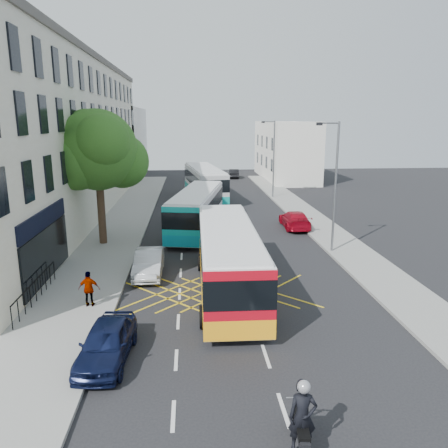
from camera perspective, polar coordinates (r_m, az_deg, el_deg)
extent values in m
plane|color=black|center=(16.38, 5.50, -16.80)|extent=(120.00, 120.00, 0.00)
cube|color=gray|center=(30.62, -15.45, -2.50)|extent=(5.00, 70.00, 0.15)
cube|color=gray|center=(31.70, 14.25, -1.89)|extent=(3.00, 70.00, 0.15)
cube|color=beige|center=(40.11, -21.35, 10.07)|extent=(8.00, 45.00, 13.00)
cube|color=#59544C|center=(40.39, -22.22, 19.65)|extent=(8.30, 45.00, 0.50)
cube|color=black|center=(23.62, -22.52, 0.60)|extent=(0.12, 7.00, 0.90)
cube|color=black|center=(24.05, -22.14, -3.59)|extent=(0.12, 7.00, 2.60)
cube|color=silver|center=(69.93, -14.12, 10.41)|extent=(8.00, 20.00, 10.00)
cube|color=silver|center=(63.54, 7.97, 9.51)|extent=(6.00, 18.00, 8.00)
cylinder|color=#382619|center=(30.10, -15.72, 1.67)|extent=(0.50, 0.50, 4.40)
sphere|color=#255317|center=(29.58, -16.21, 9.27)|extent=(5.20, 5.20, 5.20)
sphere|color=#255317|center=(30.18, -13.19, 8.00)|extent=(3.60, 3.60, 3.60)
sphere|color=#255317|center=(29.30, -18.69, 7.89)|extent=(3.80, 3.80, 3.80)
sphere|color=#255317|center=(28.15, -15.61, 10.35)|extent=(3.40, 3.40, 3.40)
sphere|color=#255317|center=(30.77, -17.42, 11.20)|extent=(3.20, 3.20, 3.20)
cylinder|color=slate|center=(27.71, 14.34, 4.56)|extent=(0.14, 0.14, 8.00)
cylinder|color=slate|center=(27.22, 13.59, 12.70)|extent=(1.20, 0.10, 0.10)
cube|color=black|center=(27.04, 12.35, 12.65)|extent=(0.35, 0.15, 0.18)
cylinder|color=slate|center=(46.95, 6.51, 8.38)|extent=(0.14, 0.14, 8.00)
cylinder|color=slate|center=(46.67, 5.90, 13.16)|extent=(1.20, 0.10, 0.10)
cube|color=black|center=(46.56, 5.15, 13.11)|extent=(0.35, 0.15, 0.18)
cube|color=silver|center=(21.24, 0.54, -4.34)|extent=(2.75, 11.50, 2.76)
cube|color=silver|center=(20.84, 0.55, -0.59)|extent=(2.54, 11.27, 0.13)
cube|color=black|center=(21.12, 0.55, -3.33)|extent=(2.82, 11.56, 1.15)
cube|color=#FFA315|center=(21.55, 0.54, -6.78)|extent=(2.81, 11.55, 0.78)
cube|color=#B50918|center=(15.91, 2.11, -10.53)|extent=(2.65, 0.13, 2.61)
cube|color=#FF0C0C|center=(16.15, -1.73, -13.01)|extent=(0.25, 0.06, 0.25)
cube|color=#FF0C0C|center=(16.35, 5.86, -12.73)|extent=(0.25, 0.06, 0.25)
cylinder|color=black|center=(24.55, -3.06, -5.01)|extent=(0.30, 0.94, 0.94)
cylinder|color=black|center=(24.72, 3.02, -4.88)|extent=(0.30, 0.94, 0.94)
cylinder|color=black|center=(18.06, -2.75, -12.03)|extent=(0.30, 0.94, 0.94)
cylinder|color=black|center=(18.28, 5.63, -11.76)|extent=(0.30, 0.94, 0.94)
cube|color=silver|center=(32.76, -3.55, 1.89)|extent=(4.57, 11.32, 2.66)
cube|color=silver|center=(32.52, -3.59, 4.27)|extent=(4.33, 11.06, 0.12)
cube|color=black|center=(32.69, -3.56, 2.54)|extent=(4.64, 11.39, 1.10)
cube|color=#0D92AC|center=(32.96, -3.53, 0.31)|extent=(4.63, 11.38, 0.75)
cube|color=#0DA7A4|center=(27.50, -5.52, -0.35)|extent=(2.52, 0.58, 2.51)
cube|color=#FF0C0C|center=(27.89, -7.52, -1.70)|extent=(0.26, 0.11, 0.25)
cube|color=#FF0C0C|center=(27.48, -3.44, -1.83)|extent=(0.26, 0.11, 0.25)
cylinder|color=black|center=(36.14, -4.66, 0.97)|extent=(0.45, 0.94, 0.90)
cylinder|color=black|center=(35.75, -0.71, 0.88)|extent=(0.45, 0.94, 0.90)
cylinder|color=black|center=(29.76, -7.13, -1.81)|extent=(0.45, 0.94, 0.90)
cylinder|color=black|center=(29.28, -2.35, -1.97)|extent=(0.45, 0.94, 0.90)
cube|color=silver|center=(46.33, -2.56, 5.49)|extent=(4.22, 12.24, 2.89)
cube|color=silver|center=(46.14, -2.58, 7.34)|extent=(3.97, 11.98, 0.13)
cube|color=black|center=(46.27, -2.56, 5.99)|extent=(4.29, 12.31, 1.20)
cube|color=#0DABA1|center=(46.48, -2.54, 4.26)|extent=(4.28, 12.30, 0.82)
cube|color=silver|center=(40.51, -1.19, 4.39)|extent=(2.76, 0.45, 2.73)
cube|color=#FF0C0C|center=(40.44, -2.74, 3.26)|extent=(0.26, 0.09, 0.25)
cube|color=#FF0C0C|center=(40.84, 0.35, 3.38)|extent=(0.26, 0.09, 0.25)
cylinder|color=black|center=(49.54, -4.71, 4.42)|extent=(0.43, 1.01, 0.98)
cylinder|color=black|center=(49.94, -1.60, 4.53)|extent=(0.43, 1.01, 0.98)
cylinder|color=black|center=(42.40, -3.48, 2.91)|extent=(0.43, 1.01, 0.98)
cylinder|color=black|center=(42.87, 0.13, 3.05)|extent=(0.43, 1.01, 0.98)
cylinder|color=black|center=(13.06, 9.48, -23.87)|extent=(0.21, 0.72, 0.71)
cube|color=black|center=(12.21, 10.09, -24.99)|extent=(0.39, 1.35, 0.24)
cube|color=black|center=(12.30, 9.94, -23.45)|extent=(0.37, 0.53, 0.22)
cube|color=black|center=(11.90, 10.33, -25.27)|extent=(0.35, 0.59, 0.11)
cylinder|color=slate|center=(12.77, 9.59, -22.51)|extent=(0.12, 0.49, 0.94)
cylinder|color=slate|center=(12.41, 9.77, -21.50)|extent=(0.67, 0.12, 0.04)
imported|color=black|center=(11.90, 10.23, -23.50)|extent=(0.75, 0.54, 1.92)
sphere|color=#99999E|center=(11.42, 10.41, -20.20)|extent=(0.33, 0.33, 0.33)
imported|color=black|center=(16.26, -15.08, -14.72)|extent=(1.90, 4.13, 1.37)
imported|color=#B7BBBF|center=(24.08, -9.78, -5.02)|extent=(1.45, 4.16, 1.37)
imported|color=#A9071A|center=(34.43, 9.22, 0.58)|extent=(1.97, 4.65, 1.34)
imported|color=#3D4044|center=(59.56, -2.94, 6.19)|extent=(2.90, 5.41, 1.44)
imported|color=black|center=(63.88, 1.28, 6.62)|extent=(1.56, 3.94, 1.27)
imported|color=gray|center=(20.40, -17.21, -8.09)|extent=(0.96, 0.43, 1.61)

